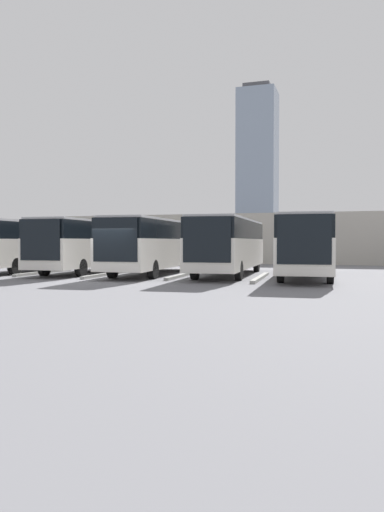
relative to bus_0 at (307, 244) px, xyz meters
The scene contains 12 objects.
ground_plane 10.32m from the bus_0, 32.27° to the left, with size 600.00×600.00×0.00m, color slate.
bus_0 is the anchor object (origin of this frame).
curb_divider_0 3.23m from the bus_0, 38.83° to the left, with size 0.24×6.18×0.15m, color #9E9E99.
bus_1 4.33m from the bus_0, ahead, with size 3.21×11.83×3.13m.
curb_divider_1 6.77m from the bus_0, 10.23° to the left, with size 0.24×6.18×0.15m, color #9E9E99.
bus_2 8.60m from the bus_0, ahead, with size 3.21×11.83×3.13m.
curb_divider_2 10.99m from the bus_0, ahead, with size 0.24×6.18×0.15m, color #9E9E99.
bus_3 12.90m from the bus_0, ahead, with size 3.21×11.83×3.13m.
curb_divider_3 15.19m from the bus_0, ahead, with size 0.24×6.18×0.15m, color #9E9E99.
bus_4 17.20m from the bus_0, ahead, with size 3.21×11.83×3.13m.
station_building 22.02m from the bus_0, 67.02° to the right, with size 37.47×13.44×4.29m.
office_tower 209.38m from the bus_0, 79.00° to the right, with size 17.19×17.19×73.63m.
Camera 1 is at (-10.81, 21.15, 1.88)m, focal length 35.00 mm.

